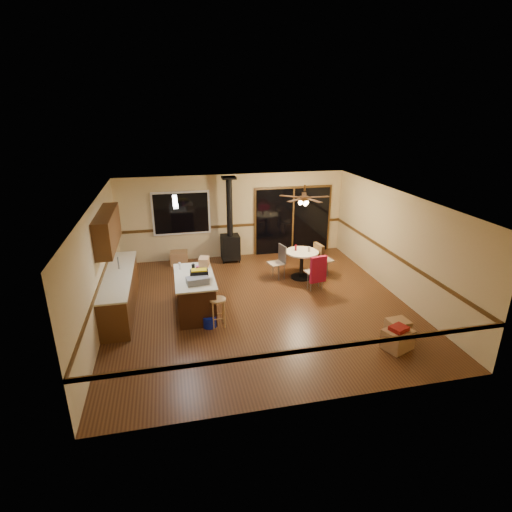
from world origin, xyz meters
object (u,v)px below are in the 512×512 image
object	(u,v)px
toolbox_grey	(198,281)
box_corner_b	(398,328)
dining_table	(302,260)
kitchen_island	(195,294)
toolbox_black	(199,275)
chair_near	(318,269)
blue_bucket	(210,321)
wood_stove	(230,239)
bar_stool	(218,312)
chair_left	(280,258)
box_under_window	(179,258)
box_corner_a	(397,339)
chair_right	(319,256)

from	to	relation	value
toolbox_grey	box_corner_b	distance (m)	4.33
dining_table	kitchen_island	bearing A→B (deg)	-155.96
toolbox_black	chair_near	bearing A→B (deg)	13.13
blue_bucket	chair_near	size ratio (longest dim) A/B	0.42
wood_stove	blue_bucket	bearing A→B (deg)	-105.60
bar_stool	chair_left	distance (m)	3.00
wood_stove	toolbox_grey	size ratio (longest dim) A/B	5.34
wood_stove	blue_bucket	xyz separation A→B (m)	(-1.06, -3.81, -0.61)
toolbox_grey	blue_bucket	xyz separation A→B (m)	(0.19, -0.31, -0.85)
kitchen_island	dining_table	distance (m)	3.31
toolbox_grey	box_under_window	bearing A→B (deg)	95.01
box_corner_b	bar_stool	bearing A→B (deg)	161.64
blue_bucket	dining_table	xyz separation A→B (m)	(2.78, 2.10, 0.41)
box_under_window	box_corner_a	bearing A→B (deg)	-53.74
bar_stool	box_corner_b	distance (m)	3.80
bar_stool	chair_right	world-z (taller)	chair_right
box_corner_a	box_corner_b	bearing A→B (deg)	58.21
box_under_window	dining_table	bearing A→B (deg)	-28.09
wood_stove	chair_right	distance (m)	2.81
bar_stool	dining_table	size ratio (longest dim) A/B	0.71
toolbox_grey	chair_near	distance (m)	3.26
box_corner_a	toolbox_black	bearing A→B (deg)	149.67
kitchen_island	box_corner_a	distance (m)	4.46
chair_right	blue_bucket	bearing A→B (deg)	-147.29
blue_bucket	box_corner_a	distance (m)	3.88
blue_bucket	chair_left	xyz separation A→B (m)	(2.18, 2.23, 0.47)
dining_table	bar_stool	bearing A→B (deg)	-140.95
blue_bucket	box_corner_a	xyz separation A→B (m)	(3.52, -1.63, 0.08)
blue_bucket	wood_stove	bearing A→B (deg)	74.40
toolbox_grey	blue_bucket	size ratio (longest dim) A/B	1.61
toolbox_grey	chair_left	bearing A→B (deg)	38.88
toolbox_black	bar_stool	size ratio (longest dim) A/B	0.61
kitchen_island	box_corner_b	xyz separation A→B (m)	(4.03, -1.95, -0.28)
chair_near	box_corner_b	xyz separation A→B (m)	(0.87, -2.42, -0.42)
toolbox_grey	blue_bucket	bearing A→B (deg)	-58.59
wood_stove	box_corner_b	distance (m)	5.72
kitchen_island	bar_stool	distance (m)	0.88
box_under_window	kitchen_island	bearing A→B (deg)	-85.11
kitchen_island	box_under_window	world-z (taller)	kitchen_island
box_corner_a	bar_stool	bearing A→B (deg)	153.94
chair_near	box_corner_a	xyz separation A→B (m)	(0.61, -2.85, -0.40)
toolbox_grey	blue_bucket	distance (m)	0.93
chair_right	box_corner_b	world-z (taller)	chair_right
dining_table	wood_stove	bearing A→B (deg)	135.27
chair_left	chair_right	world-z (taller)	same
toolbox_grey	chair_right	distance (m)	3.95
toolbox_black	dining_table	world-z (taller)	toolbox_black
wood_stove	chair_left	xyz separation A→B (m)	(1.12, -1.58, -0.14)
chair_near	box_corner_b	bearing A→B (deg)	-70.10
kitchen_island	toolbox_grey	distance (m)	0.69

